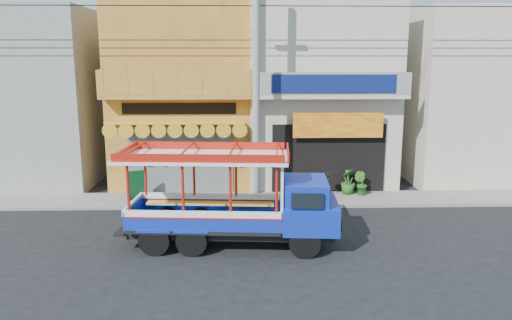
{
  "coord_description": "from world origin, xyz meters",
  "views": [
    {
      "loc": [
        -1.53,
        -14.83,
        5.47
      ],
      "look_at": [
        -1.03,
        2.5,
        1.96
      ],
      "focal_mm": 35.0,
      "sensor_mm": 36.0,
      "label": 1
    }
  ],
  "objects": [
    {
      "name": "ground",
      "position": [
        0.0,
        0.0,
        0.0
      ],
      "size": [
        90.0,
        90.0,
        0.0
      ],
      "primitive_type": "plane",
      "color": "black",
      "rests_on": "ground"
    },
    {
      "name": "shophouse_left",
      "position": [
        -4.0,
        7.96,
        4.11
      ],
      "size": [
        6.0,
        7.5,
        8.24
      ],
      "color": "#A36C24",
      "rests_on": "ground"
    },
    {
      "name": "filler_building_right",
      "position": [
        9.0,
        8.0,
        3.8
      ],
      "size": [
        6.0,
        6.0,
        7.6
      ],
      "primitive_type": "cube",
      "color": "beige",
      "rests_on": "ground"
    },
    {
      "name": "utility_pole",
      "position": [
        -0.85,
        3.3,
        5.03
      ],
      "size": [
        28.0,
        0.26,
        9.0
      ],
      "color": "gray",
      "rests_on": "ground"
    },
    {
      "name": "potted_plant_c",
      "position": [
        2.75,
        4.59,
        0.65
      ],
      "size": [
        0.79,
        0.79,
        1.07
      ],
      "primitive_type": "imported",
      "rotation": [
        0.0,
        0.0,
        4.29
      ],
      "color": "#255D1A",
      "rests_on": "sidewalk"
    },
    {
      "name": "songthaew_truck",
      "position": [
        -1.41,
        -0.74,
        1.43
      ],
      "size": [
        6.49,
        2.52,
        2.97
      ],
      "color": "black",
      "rests_on": "ground"
    },
    {
      "name": "sidewalk",
      "position": [
        0.0,
        4.0,
        0.06
      ],
      "size": [
        30.0,
        2.0,
        0.12
      ],
      "primitive_type": "cube",
      "color": "slate",
      "rests_on": "ground"
    },
    {
      "name": "green_sign",
      "position": [
        -5.64,
        4.06,
        0.59
      ],
      "size": [
        0.7,
        0.56,
        1.12
      ],
      "color": "black",
      "rests_on": "sidewalk"
    },
    {
      "name": "filler_building_left",
      "position": [
        -11.0,
        8.0,
        3.8
      ],
      "size": [
        6.0,
        6.0,
        7.6
      ],
      "primitive_type": "cube",
      "color": "gray",
      "rests_on": "ground"
    },
    {
      "name": "party_pilaster",
      "position": [
        -1.0,
        4.85,
        4.0
      ],
      "size": [
        0.35,
        0.3,
        8.0
      ],
      "primitive_type": "cube",
      "color": "beige",
      "rests_on": "ground"
    },
    {
      "name": "shophouse_right",
      "position": [
        2.0,
        7.96,
        4.11
      ],
      "size": [
        6.0,
        6.75,
        8.24
      ],
      "color": "beige",
      "rests_on": "ground"
    },
    {
      "name": "potted_plant_a",
      "position": [
        1.55,
        4.3,
        0.65
      ],
      "size": [
        1.18,
        1.11,
        1.06
      ],
      "primitive_type": "imported",
      "rotation": [
        0.0,
        0.0,
        0.36
      ],
      "color": "#255D1A",
      "rests_on": "sidewalk"
    },
    {
      "name": "potted_plant_b",
      "position": [
        3.22,
        4.38,
        0.59
      ],
      "size": [
        0.66,
        0.65,
        0.94
      ],
      "primitive_type": "imported",
      "rotation": [
        0.0,
        0.0,
        2.42
      ],
      "color": "#255D1A",
      "rests_on": "sidewalk"
    }
  ]
}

